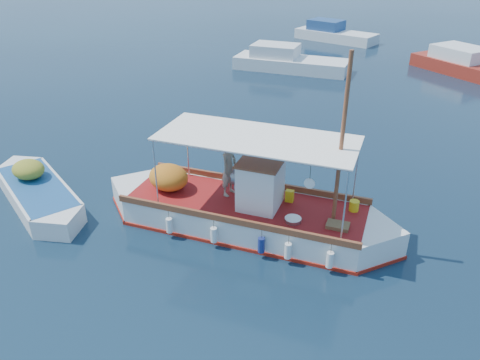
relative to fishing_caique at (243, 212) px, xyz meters
The scene contains 6 objects.
ground 0.64m from the fishing_caique, 48.64° to the left, with size 160.00×160.00×0.00m, color black.
fishing_caique is the anchor object (origin of this frame).
dinghy 7.03m from the fishing_caique, 152.29° to the right, with size 5.73×2.57×1.43m.
bg_boat_nw 18.90m from the fishing_caique, 120.65° to the left, with size 7.74×4.69×1.80m.
bg_boat_n 22.72m from the fishing_caique, 89.99° to the left, with size 8.47×5.45×1.80m.
bg_boat_far_w 29.20m from the fishing_caique, 114.52° to the left, with size 6.75×2.38×1.80m.
Camera 1 is at (7.43, -9.65, 8.02)m, focal length 35.00 mm.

